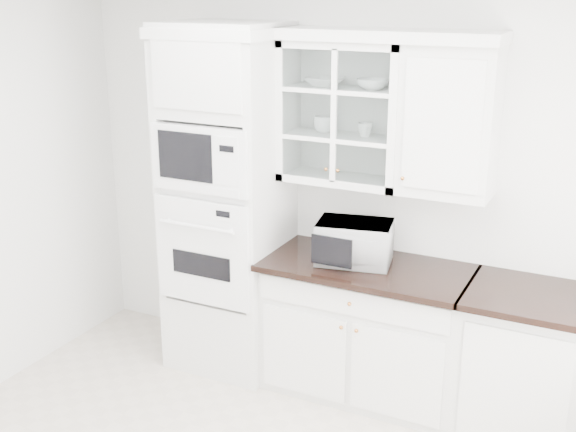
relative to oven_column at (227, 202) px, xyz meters
The scene contains 12 objects.
room_shell 1.37m from the oven_column, 52.79° to the right, with size 4.00×3.50×2.70m.
oven_column is the anchor object (origin of this frame).
base_cabinet_run 1.27m from the oven_column, ahead, with size 1.32×0.67×0.92m.
extra_base_cabinet 2.16m from the oven_column, ahead, with size 0.72×0.67×0.92m.
upper_cabinet_glass 1.03m from the oven_column, 12.10° to the left, with size 0.80×0.33×0.90m.
upper_cabinet_solid 1.60m from the oven_column, ahead, with size 0.55×0.33×0.90m, color silver.
crown_molding 1.33m from the oven_column, 11.90° to the left, with size 2.14×0.38×0.07m, color white.
countertop_microwave 0.94m from the oven_column, ahead, with size 0.47×0.39×0.27m, color white.
bowl_a 1.07m from the oven_column, 13.68° to the left, with size 0.23×0.23×0.06m, color white.
bowl_b 1.29m from the oven_column, ahead, with size 0.20×0.20×0.06m, color white.
cup_a 0.87m from the oven_column, 15.29° to the left, with size 0.14×0.14×0.11m, color white.
cup_b 1.09m from the oven_column, 10.44° to the left, with size 0.09×0.09×0.09m, color white.
Camera 1 is at (1.73, -2.63, 2.62)m, focal length 45.00 mm.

